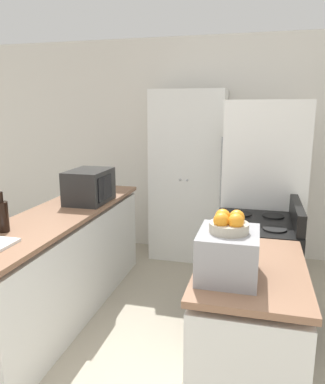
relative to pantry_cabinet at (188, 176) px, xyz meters
The scene contains 10 objects.
wall_back 0.41m from the pantry_cabinet, 92.18° to the left, with size 7.00×0.06×2.60m.
counter_left 1.86m from the pantry_cabinet, 117.34° to the right, with size 0.60×2.39×0.92m.
counter_right 2.48m from the pantry_cabinet, 70.87° to the right, with size 0.60×0.97×0.92m.
pantry_cabinet is the anchor object (origin of this frame).
stove 1.72m from the pantry_cabinet, 60.16° to the right, with size 0.66×0.73×1.08m.
refrigerator 1.09m from the pantry_cabinet, 38.14° to the right, with size 0.76×0.68×1.85m.
microwave 1.37m from the pantry_cabinet, 121.37° to the right, with size 0.34×0.47×0.30m.
wine_bottle 2.31m from the pantry_cabinet, 113.78° to the right, with size 0.08×0.08×0.29m.
toaster_oven 2.54m from the pantry_cabinet, 74.67° to the right, with size 0.31×0.36×0.24m.
fruit_bowl 2.56m from the pantry_cabinet, 74.72° to the right, with size 0.20×0.20×0.11m.
Camera 1 is at (0.81, -1.42, 1.77)m, focal length 35.00 mm.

